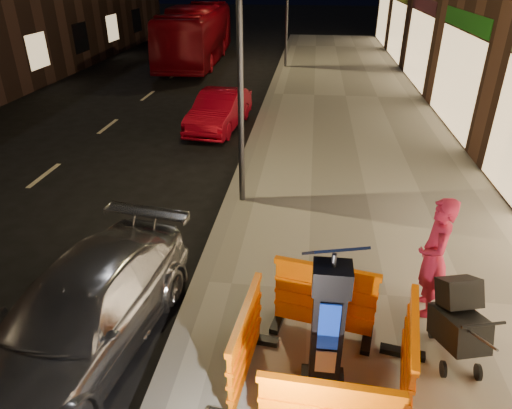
# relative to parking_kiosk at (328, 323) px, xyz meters

# --- Properties ---
(ground_plane) EXTENTS (120.00, 120.00, 0.00)m
(ground_plane) POSITION_rel_parking_kiosk_xyz_m (-1.97, 1.86, -1.15)
(ground_plane) COLOR black
(ground_plane) RESTS_ON ground
(sidewalk) EXTENTS (6.00, 60.00, 0.15)m
(sidewalk) POSITION_rel_parking_kiosk_xyz_m (1.03, 1.86, -1.07)
(sidewalk) COLOR gray
(sidewalk) RESTS_ON ground
(kerb) EXTENTS (0.30, 60.00, 0.15)m
(kerb) POSITION_rel_parking_kiosk_xyz_m (-1.97, 1.86, -1.07)
(kerb) COLOR slate
(kerb) RESTS_ON ground
(parking_kiosk) EXTENTS (0.71, 0.71, 2.00)m
(parking_kiosk) POSITION_rel_parking_kiosk_xyz_m (0.00, 0.00, 0.00)
(parking_kiosk) COLOR black
(parking_kiosk) RESTS_ON sidewalk
(barrier_back) EXTENTS (1.52, 0.85, 1.11)m
(barrier_back) POSITION_rel_parking_kiosk_xyz_m (0.00, 0.95, -0.44)
(barrier_back) COLOR #FF6500
(barrier_back) RESTS_ON sidewalk
(barrier_kerbside) EXTENTS (0.74, 1.48, 1.11)m
(barrier_kerbside) POSITION_rel_parking_kiosk_xyz_m (-0.95, 0.00, -0.44)
(barrier_kerbside) COLOR #FF6500
(barrier_kerbside) RESTS_ON sidewalk
(barrier_bldgside) EXTENTS (0.83, 1.51, 1.11)m
(barrier_bldgside) POSITION_rel_parking_kiosk_xyz_m (0.95, 0.00, -0.44)
(barrier_bldgside) COLOR #FF6500
(barrier_bldgside) RESTS_ON sidewalk
(car_silver) EXTENTS (2.33, 4.42, 1.22)m
(car_silver) POSITION_rel_parking_kiosk_xyz_m (-3.23, 0.38, -1.15)
(car_silver) COLOR #A1A1A5
(car_silver) RESTS_ON ground
(car_red) EXTENTS (1.67, 3.77, 1.20)m
(car_red) POSITION_rel_parking_kiosk_xyz_m (-3.23, 10.10, -1.15)
(car_red) COLOR #A9071A
(car_red) RESTS_ON ground
(bus_doubledecker) EXTENTS (2.97, 10.46, 2.88)m
(bus_doubledecker) POSITION_rel_parking_kiosk_xyz_m (-6.61, 21.26, -1.15)
(bus_doubledecker) COLOR maroon
(bus_doubledecker) RESTS_ON ground
(man) EXTENTS (0.50, 0.71, 1.86)m
(man) POSITION_rel_parking_kiosk_xyz_m (1.52, 1.60, -0.07)
(man) COLOR #B31C3B
(man) RESTS_ON sidewalk
(stroller) EXTENTS (0.75, 0.95, 1.05)m
(stroller) POSITION_rel_parking_kiosk_xyz_m (1.72, 0.70, -0.47)
(stroller) COLOR black
(stroller) RESTS_ON sidewalk
(street_lamp_mid) EXTENTS (0.12, 0.12, 6.00)m
(street_lamp_mid) POSITION_rel_parking_kiosk_xyz_m (-1.72, 4.86, 2.00)
(street_lamp_mid) COLOR #3F3F44
(street_lamp_mid) RESTS_ON sidewalk
(street_lamp_far) EXTENTS (0.12, 0.12, 6.00)m
(street_lamp_far) POSITION_rel_parking_kiosk_xyz_m (-1.72, 19.86, 2.00)
(street_lamp_far) COLOR #3F3F44
(street_lamp_far) RESTS_ON sidewalk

